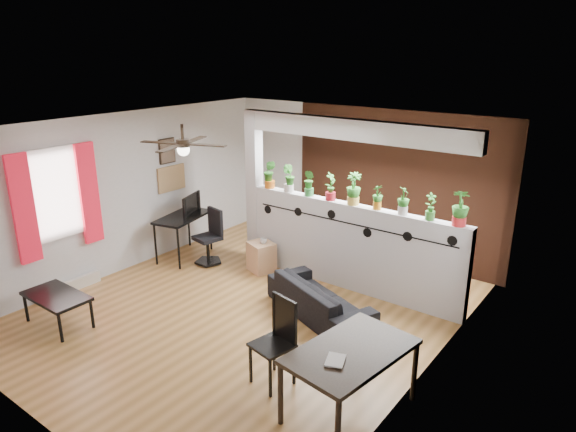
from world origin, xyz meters
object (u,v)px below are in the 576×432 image
at_px(potted_plant_2, 309,182).
at_px(dining_table, 351,356).
at_px(ceiling_fan, 183,146).
at_px(potted_plant_0, 270,173).
at_px(potted_plant_1, 289,178).
at_px(potted_plant_6, 403,200).
at_px(potted_plant_5, 378,196).
at_px(sofa, 320,299).
at_px(potted_plant_4, 354,188).
at_px(office_chair, 210,240).
at_px(cup, 263,241).
at_px(potted_plant_3, 331,185).
at_px(potted_plant_7, 431,206).
at_px(folding_chair, 278,333).
at_px(cube_shelf, 261,257).
at_px(coffee_table, 57,298).
at_px(potted_plant_8, 461,207).
at_px(computer_desk, 183,220).

relative_size(potted_plant_2, dining_table, 0.29).
relative_size(ceiling_fan, dining_table, 0.84).
height_order(potted_plant_0, potted_plant_1, potted_plant_0).
bearing_deg(potted_plant_6, potted_plant_5, 180.00).
bearing_deg(sofa, potted_plant_1, -16.70).
bearing_deg(potted_plant_4, office_chair, -165.89).
height_order(ceiling_fan, potted_plant_5, ceiling_fan).
bearing_deg(cup, potted_plant_6, 8.63).
bearing_deg(potted_plant_3, dining_table, -53.52).
distance_m(potted_plant_4, sofa, 1.70).
xyz_separation_m(ceiling_fan, potted_plant_7, (2.79, 1.80, -0.77)).
height_order(potted_plant_2, folding_chair, potted_plant_2).
distance_m(ceiling_fan, potted_plant_5, 2.80).
xyz_separation_m(ceiling_fan, potted_plant_6, (2.39, 1.80, -0.75)).
distance_m(ceiling_fan, office_chair, 2.39).
distance_m(cube_shelf, office_chair, 0.97).
xyz_separation_m(potted_plant_0, potted_plant_7, (2.77, 0.00, -0.04)).
xyz_separation_m(potted_plant_5, sofa, (-0.29, -1.01, -1.30)).
xyz_separation_m(sofa, cube_shelf, (-1.60, 0.67, 0.01)).
bearing_deg(potted_plant_2, potted_plant_5, -0.00).
distance_m(dining_table, coffee_table, 4.10).
bearing_deg(potted_plant_5, cube_shelf, -169.83).
distance_m(cube_shelf, coffee_table, 3.17).
xyz_separation_m(potted_plant_0, potted_plant_3, (1.19, -0.00, -0.02)).
bearing_deg(cup, potted_plant_8, 6.40).
relative_size(sofa, folding_chair, 1.66).
bearing_deg(potted_plant_4, folding_chair, -77.60).
distance_m(potted_plant_6, dining_table, 2.74).
bearing_deg(potted_plant_6, potted_plant_7, 0.00).
xyz_separation_m(cup, folding_chair, (2.00, -2.17, 0.05)).
bearing_deg(dining_table, potted_plant_0, 140.53).
bearing_deg(dining_table, potted_plant_7, 96.06).
xyz_separation_m(potted_plant_6, folding_chair, (-0.24, -2.51, -0.97)).
height_order(potted_plant_3, computer_desk, potted_plant_3).
height_order(dining_table, folding_chair, folding_chair).
height_order(ceiling_fan, dining_table, ceiling_fan).
distance_m(potted_plant_8, sofa, 2.25).
distance_m(potted_plant_3, computer_desk, 2.82).
xyz_separation_m(potted_plant_1, cube_shelf, (-0.32, -0.34, -1.33)).
height_order(potted_plant_4, potted_plant_5, potted_plant_4).
height_order(ceiling_fan, potted_plant_3, ceiling_fan).
xyz_separation_m(ceiling_fan, office_chair, (-0.81, 1.19, -1.90)).
xyz_separation_m(potted_plant_8, coffee_table, (-4.13, -3.33, -1.21)).
xyz_separation_m(potted_plant_1, coffee_table, (-1.37, -3.33, -1.19)).
bearing_deg(sofa, potted_plant_0, -9.57).
bearing_deg(coffee_table, potted_plant_3, 57.01).
relative_size(potted_plant_3, potted_plant_7, 1.15).
relative_size(potted_plant_5, potted_plant_7, 0.97).
distance_m(potted_plant_5, sofa, 1.67).
distance_m(potted_plant_4, dining_table, 3.04).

